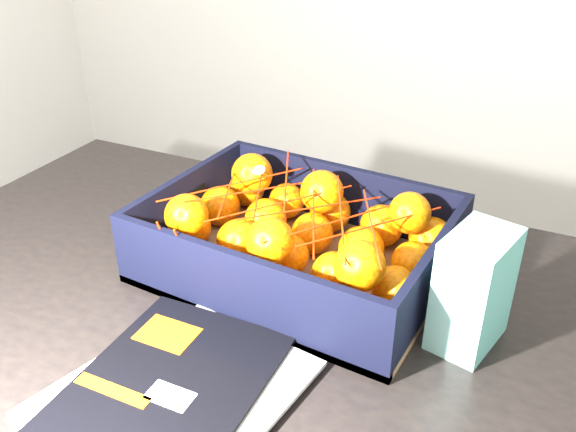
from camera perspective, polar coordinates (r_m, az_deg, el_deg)
The scene contains 6 objects.
table at distance 0.96m, azimuth -4.73°, elevation -12.37°, with size 1.26×0.90×0.75m.
magazine_stack at distance 0.76m, azimuth -10.76°, elevation -15.74°, with size 0.28×0.31×0.02m.
produce_crate at distance 0.94m, azimuth 0.91°, elevation -3.27°, with size 0.44×0.33×0.12m.
clementine_heap at distance 0.93m, azimuth 1.07°, elevation -1.97°, with size 0.42×0.31×0.12m.
mesh_net at distance 0.90m, azimuth 0.16°, elevation 0.85°, with size 0.36×0.29×0.10m.
retail_carton at distance 0.82m, azimuth 16.91°, elevation -6.60°, with size 0.07×0.11×0.16m, color silver.
Camera 1 is at (0.73, -0.43, 1.29)m, focal length 38.13 mm.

